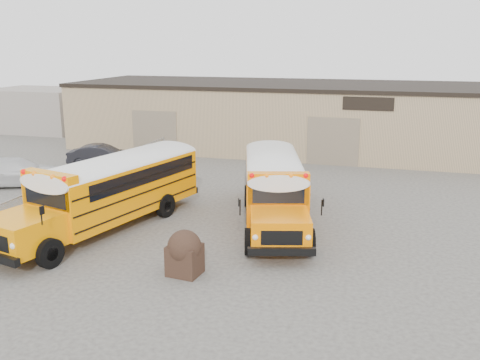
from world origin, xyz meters
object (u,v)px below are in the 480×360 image
(school_bus_right, at_px, (268,155))
(car_white, at_px, (16,172))
(tarp_bundle, at_px, (185,252))
(school_bus_left, at_px, (195,159))
(car_dark, at_px, (102,156))

(school_bus_right, bearing_deg, car_white, -163.87)
(school_bus_right, bearing_deg, tarp_bundle, -90.28)
(school_bus_left, height_order, school_bus_right, school_bus_left)
(school_bus_right, bearing_deg, school_bus_left, -144.33)
(school_bus_left, distance_m, tarp_bundle, 10.17)
(school_bus_right, xyz_separation_m, car_dark, (-10.87, 1.56, -0.95))
(school_bus_right, xyz_separation_m, car_white, (-12.96, -3.75, -0.89))
(school_bus_left, xyz_separation_m, car_white, (-9.71, -1.41, -0.99))
(school_bus_left, xyz_separation_m, car_dark, (-7.61, 3.90, -1.05))
(school_bus_left, xyz_separation_m, school_bus_right, (3.25, 2.34, -0.10))
(school_bus_right, height_order, car_white, school_bus_right)
(school_bus_right, relative_size, tarp_bundle, 6.42)
(school_bus_right, distance_m, tarp_bundle, 11.97)
(school_bus_left, bearing_deg, car_white, -171.72)
(tarp_bundle, relative_size, car_white, 0.30)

